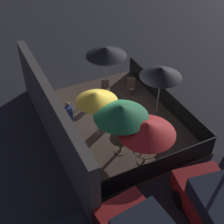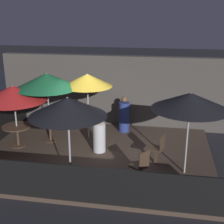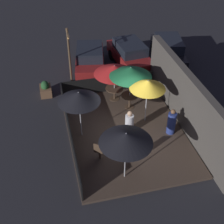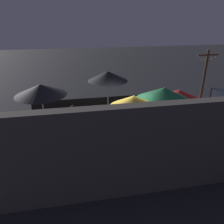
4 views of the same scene
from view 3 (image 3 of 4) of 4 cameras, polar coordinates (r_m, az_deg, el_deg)
name	(u,v)px [view 3 (image 3 of 4)]	position (r m, az deg, el deg)	size (l,w,h in m)	color
ground_plane	(125,133)	(15.16, 2.45, -3.81)	(60.00, 60.00, 0.00)	#26262B
patio_deck	(125,132)	(15.12, 2.45, -3.64)	(7.28, 5.41, 0.12)	#47382D
building_wall	(186,101)	(15.22, 13.30, 2.04)	(8.88, 0.36, 2.85)	#4C4742
fence_front	(70,132)	(14.41, -7.75, -3.64)	(7.08, 0.05, 0.95)	black
fence_side_left	(108,84)	(17.60, -0.65, 5.17)	(0.05, 5.21, 0.95)	black
patio_umbrella_0	(131,72)	(15.43, 3.44, 7.36)	(2.12, 2.12, 2.41)	#B2B2B7
patio_umbrella_1	(115,70)	(16.23, 0.47, 7.76)	(2.18, 2.18, 2.08)	#B2B2B7
patio_umbrella_2	(79,97)	(13.57, -6.09, 2.79)	(1.90, 1.90, 2.44)	#B2B2B7
patio_umbrella_3	(148,85)	(14.55, 6.55, 4.98)	(1.71, 1.71, 2.34)	#B2B2B7
patio_umbrella_4	(126,138)	(11.55, 2.56, -4.74)	(2.06, 2.06, 2.34)	#B2B2B7
dining_table_0	(130,98)	(16.26, 3.24, 2.63)	(0.89, 0.89, 0.76)	#4C3828
dining_table_1	(114,90)	(16.90, 0.44, 4.01)	(0.97, 0.97, 0.71)	#4C3828
patio_chair_0	(99,150)	(13.34, -2.35, -7.00)	(0.56, 0.56, 0.96)	#4C3828
patio_chair_1	(129,153)	(13.27, 3.17, -7.41)	(0.50, 0.50, 0.95)	#4C3828
patron_0	(172,122)	(14.86, 10.83, -1.90)	(0.56, 0.56, 1.36)	navy
patron_1	(129,123)	(14.75, 3.19, -1.97)	(0.51, 0.51, 1.18)	silver
planter_box	(46,89)	(17.95, -12.06, 4.12)	(0.89, 0.62, 0.87)	brown
light_post	(69,54)	(18.02, -7.83, 10.53)	(1.10, 0.12, 3.44)	brown
parked_car_0	(90,59)	(19.71, -4.07, 9.67)	(4.24, 2.39, 1.62)	maroon
parked_car_1	(130,54)	(20.30, 3.25, 10.57)	(4.32, 2.12, 1.62)	maroon
parked_car_2	(168,50)	(21.09, 10.21, 11.12)	(4.55, 2.51, 1.62)	black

